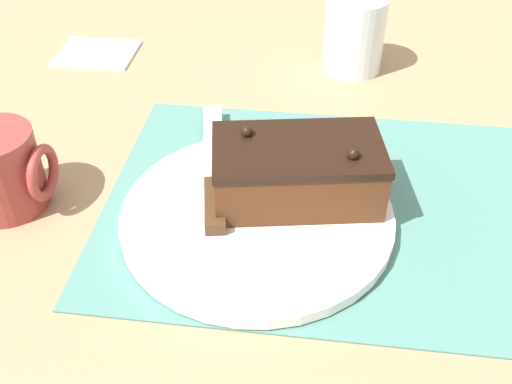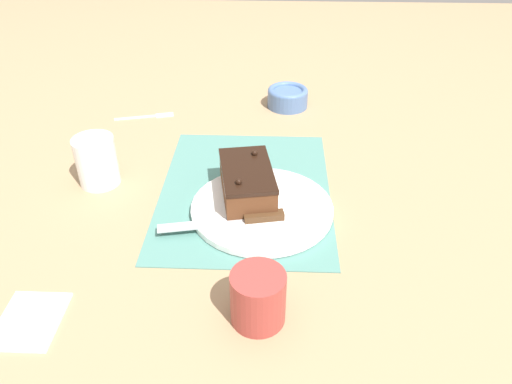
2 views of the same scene
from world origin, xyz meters
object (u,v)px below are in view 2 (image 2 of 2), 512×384
(small_bowl, at_px, (288,97))
(dessert_fork, at_px, (150,116))
(drinking_glass, at_px, (97,161))
(serving_knife, at_px, (243,219))
(coffee_mug, at_px, (258,296))
(cake_plate, at_px, (262,208))
(chocolate_cake, at_px, (247,182))

(small_bowl, distance_m, dessert_fork, 0.37)
(drinking_glass, bearing_deg, serving_knife, -114.61)
(serving_knife, bearing_deg, small_bowl, -20.63)
(small_bowl, bearing_deg, coffee_mug, 175.97)
(coffee_mug, bearing_deg, dessert_fork, 25.08)
(drinking_glass, distance_m, small_bowl, 0.55)
(cake_plate, height_order, chocolate_cake, chocolate_cake)
(serving_knife, height_order, small_bowl, small_bowl)
(small_bowl, height_order, dessert_fork, small_bowl)
(cake_plate, bearing_deg, small_bowl, -6.40)
(dessert_fork, bearing_deg, chocolate_cake, 23.27)
(chocolate_cake, relative_size, drinking_glass, 1.75)
(serving_knife, relative_size, dessert_fork, 1.53)
(chocolate_cake, distance_m, drinking_glass, 0.31)
(chocolate_cake, bearing_deg, cake_plate, -140.11)
(chocolate_cake, bearing_deg, serving_knife, 177.91)
(drinking_glass, xyz_separation_m, dessert_fork, (0.30, -0.04, -0.05))
(cake_plate, relative_size, serving_knife, 1.18)
(coffee_mug, bearing_deg, cake_plate, 0.42)
(cake_plate, height_order, serving_knife, serving_knife)
(serving_knife, relative_size, coffee_mug, 2.52)
(chocolate_cake, bearing_deg, coffee_mug, -173.73)
(cake_plate, distance_m, dessert_fork, 0.50)
(cake_plate, xyz_separation_m, drinking_glass, (0.09, 0.34, 0.04))
(chocolate_cake, relative_size, dessert_fork, 1.20)
(chocolate_cake, height_order, drinking_glass, drinking_glass)
(chocolate_cake, distance_m, coffee_mug, 0.29)
(serving_knife, distance_m, small_bowl, 0.53)
(coffee_mug, relative_size, dessert_fork, 0.61)
(dessert_fork, bearing_deg, coffee_mug, 11.19)
(chocolate_cake, distance_m, small_bowl, 0.45)
(cake_plate, xyz_separation_m, chocolate_cake, (0.04, 0.03, 0.04))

